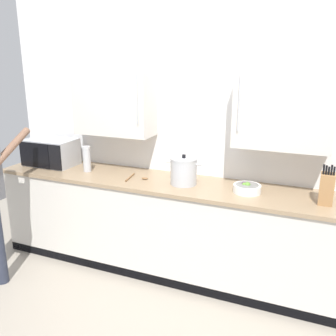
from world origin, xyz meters
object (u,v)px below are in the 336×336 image
object	(u,v)px
microwave_oven	(49,152)
thermos_flask	(87,159)
wooden_spoon	(137,178)
fruit_bowl	(247,188)
knife_block	(327,188)
stock_pot	(184,171)

from	to	relation	value
microwave_oven	thermos_flask	xyz separation A→B (m)	(0.54, -0.05, -0.01)
thermos_flask	wooden_spoon	xyz separation A→B (m)	(0.60, -0.02, -0.13)
microwave_oven	fruit_bowl	bearing A→B (deg)	-1.36
wooden_spoon	thermos_flask	bearing A→B (deg)	177.78
thermos_flask	fruit_bowl	xyz separation A→B (m)	(1.68, 0.00, -0.10)
knife_block	stock_pot	bearing A→B (deg)	179.24
microwave_oven	knife_block	xyz separation A→B (m)	(2.85, -0.07, -0.02)
knife_block	fruit_bowl	distance (m)	0.65
stock_pot	wooden_spoon	world-z (taller)	stock_pot
microwave_oven	thermos_flask	size ratio (longest dim) A/B	2.02
thermos_flask	microwave_oven	bearing A→B (deg)	174.24
stock_pot	wooden_spoon	xyz separation A→B (m)	(-0.48, -0.03, -0.12)
microwave_oven	wooden_spoon	bearing A→B (deg)	-3.90
stock_pot	wooden_spoon	bearing A→B (deg)	-176.81
microwave_oven	knife_block	bearing A→B (deg)	-1.35
fruit_bowl	thermos_flask	bearing A→B (deg)	-179.95
wooden_spoon	fruit_bowl	xyz separation A→B (m)	(1.08, 0.02, 0.03)
microwave_oven	knife_block	size ratio (longest dim) A/B	1.63
thermos_flask	wooden_spoon	world-z (taller)	thermos_flask
knife_block	wooden_spoon	bearing A→B (deg)	-179.66
wooden_spoon	fruit_bowl	bearing A→B (deg)	1.32
microwave_oven	knife_block	distance (m)	2.86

